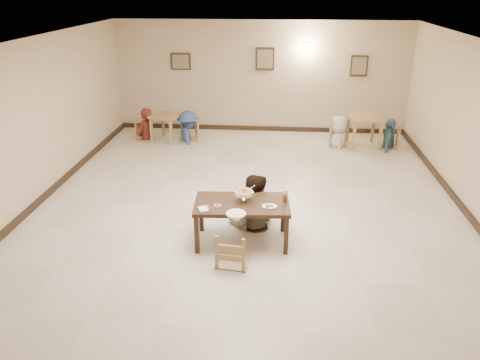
# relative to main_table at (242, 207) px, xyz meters

# --- Properties ---
(floor) EXTENTS (10.00, 10.00, 0.00)m
(floor) POSITION_rel_main_table_xyz_m (0.01, 1.24, -0.62)
(floor) COLOR beige
(floor) RESTS_ON ground
(ceiling) EXTENTS (10.00, 10.00, 0.00)m
(ceiling) POSITION_rel_main_table_xyz_m (0.01, 1.24, 2.38)
(ceiling) COLOR white
(ceiling) RESTS_ON wall_back
(wall_back) EXTENTS (10.00, 0.00, 10.00)m
(wall_back) POSITION_rel_main_table_xyz_m (0.01, 6.24, 0.88)
(wall_back) COLOR beige
(wall_back) RESTS_ON floor
(wall_front) EXTENTS (10.00, 0.00, 10.00)m
(wall_front) POSITION_rel_main_table_xyz_m (0.01, -3.76, 0.88)
(wall_front) COLOR beige
(wall_front) RESTS_ON floor
(wall_left) EXTENTS (0.00, 10.00, 10.00)m
(wall_left) POSITION_rel_main_table_xyz_m (-3.99, 1.24, 0.88)
(wall_left) COLOR beige
(wall_left) RESTS_ON floor
(baseboard_back) EXTENTS (8.00, 0.06, 0.12)m
(baseboard_back) POSITION_rel_main_table_xyz_m (0.01, 6.21, -0.56)
(baseboard_back) COLOR black
(baseboard_back) RESTS_ON floor
(baseboard_left) EXTENTS (0.06, 10.00, 0.12)m
(baseboard_left) POSITION_rel_main_table_xyz_m (-3.96, 1.24, -0.56)
(baseboard_left) COLOR black
(baseboard_left) RESTS_ON floor
(baseboard_right) EXTENTS (0.06, 10.00, 0.12)m
(baseboard_right) POSITION_rel_main_table_xyz_m (3.98, 1.24, -0.56)
(baseboard_right) COLOR black
(baseboard_right) RESTS_ON floor
(picture_a) EXTENTS (0.55, 0.04, 0.45)m
(picture_a) POSITION_rel_main_table_xyz_m (-2.19, 6.19, 1.28)
(picture_a) COLOR #342413
(picture_a) RESTS_ON wall_back
(picture_b) EXTENTS (0.50, 0.04, 0.60)m
(picture_b) POSITION_rel_main_table_xyz_m (0.11, 6.19, 1.38)
(picture_b) COLOR #342413
(picture_b) RESTS_ON wall_back
(picture_c) EXTENTS (0.45, 0.04, 0.55)m
(picture_c) POSITION_rel_main_table_xyz_m (2.61, 6.19, 1.23)
(picture_c) COLOR #342413
(picture_c) RESTS_ON wall_back
(wall_sconce) EXTENTS (0.16, 0.05, 0.22)m
(wall_sconce) POSITION_rel_main_table_xyz_m (1.21, 6.20, 1.68)
(wall_sconce) COLOR #FFD88C
(wall_sconce) RESTS_ON wall_back
(main_table) EXTENTS (1.55, 0.94, 0.70)m
(main_table) POSITION_rel_main_table_xyz_m (0.00, 0.00, 0.00)
(main_table) COLOR #342014
(main_table) RESTS_ON floor
(chair_far) EXTENTS (0.51, 0.51, 1.09)m
(chair_far) POSITION_rel_main_table_xyz_m (0.10, 0.67, -0.08)
(chair_far) COLOR tan
(chair_far) RESTS_ON floor
(chair_near) EXTENTS (0.48, 0.48, 1.03)m
(chair_near) POSITION_rel_main_table_xyz_m (-0.08, -0.63, -0.11)
(chair_near) COLOR tan
(chair_near) RESTS_ON floor
(main_diner) EXTENTS (0.91, 0.72, 1.85)m
(main_diner) POSITION_rel_main_table_xyz_m (0.14, 0.61, 0.31)
(main_diner) COLOR gray
(main_diner) RESTS_ON floor
(curry_warmer) EXTENTS (0.32, 0.28, 0.26)m
(curry_warmer) POSITION_rel_main_table_xyz_m (0.02, 0.05, 0.23)
(curry_warmer) COLOR silver
(curry_warmer) RESTS_ON main_table
(rice_plate_far) EXTENTS (0.31, 0.31, 0.07)m
(rice_plate_far) POSITION_rel_main_table_xyz_m (0.01, 0.35, 0.10)
(rice_plate_far) COLOR white
(rice_plate_far) RESTS_ON main_table
(rice_plate_near) EXTENTS (0.30, 0.30, 0.07)m
(rice_plate_near) POSITION_rel_main_table_xyz_m (-0.05, -0.41, 0.10)
(rice_plate_near) COLOR white
(rice_plate_near) RESTS_ON main_table
(fried_plate) EXTENTS (0.24, 0.24, 0.05)m
(fried_plate) POSITION_rel_main_table_xyz_m (0.44, -0.12, 0.10)
(fried_plate) COLOR white
(fried_plate) RESTS_ON main_table
(chili_dish) EXTENTS (0.12, 0.12, 0.02)m
(chili_dish) POSITION_rel_main_table_xyz_m (-0.37, -0.16, 0.09)
(chili_dish) COLOR white
(chili_dish) RESTS_ON main_table
(napkin_cutlery) EXTENTS (0.22, 0.29, 0.03)m
(napkin_cutlery) POSITION_rel_main_table_xyz_m (-0.56, -0.31, 0.10)
(napkin_cutlery) COLOR white
(napkin_cutlery) RESTS_ON main_table
(drink_glass) EXTENTS (0.08, 0.08, 0.16)m
(drink_glass) POSITION_rel_main_table_xyz_m (0.68, 0.11, 0.16)
(drink_glass) COLOR white
(drink_glass) RESTS_ON main_table
(bg_table_left) EXTENTS (0.88, 0.88, 0.70)m
(bg_table_left) POSITION_rel_main_table_xyz_m (-2.41, 5.09, -0.05)
(bg_table_left) COLOR #A57F51
(bg_table_left) RESTS_ON floor
(bg_table_right) EXTENTS (0.86, 0.86, 0.78)m
(bg_table_right) POSITION_rel_main_table_xyz_m (2.70, 5.04, 0.02)
(bg_table_right) COLOR #A57F51
(bg_table_right) RESTS_ON floor
(bg_chair_ll) EXTENTS (0.43, 0.43, 0.92)m
(bg_chair_ll) POSITION_rel_main_table_xyz_m (-2.98, 5.09, -0.16)
(bg_chair_ll) COLOR tan
(bg_chair_ll) RESTS_ON floor
(bg_chair_lr) EXTENTS (0.50, 0.50, 1.06)m
(bg_chair_lr) POSITION_rel_main_table_xyz_m (-1.84, 5.12, -0.09)
(bg_chair_lr) COLOR tan
(bg_chair_lr) RESTS_ON floor
(bg_chair_rl) EXTENTS (0.45, 0.45, 0.96)m
(bg_chair_rl) POSITION_rel_main_table_xyz_m (2.08, 5.05, -0.14)
(bg_chair_rl) COLOR tan
(bg_chair_rl) RESTS_ON floor
(bg_chair_rr) EXTENTS (0.47, 0.47, 1.00)m
(bg_chair_rr) POSITION_rel_main_table_xyz_m (3.33, 4.96, -0.12)
(bg_chair_rr) COLOR tan
(bg_chair_rr) RESTS_ON floor
(bg_diner_a) EXTENTS (0.66, 0.75, 1.73)m
(bg_diner_a) POSITION_rel_main_table_xyz_m (-2.98, 5.09, 0.24)
(bg_diner_a) COLOR #551E14
(bg_diner_a) RESTS_ON floor
(bg_diner_b) EXTENTS (0.93, 1.18, 1.60)m
(bg_diner_b) POSITION_rel_main_table_xyz_m (-1.84, 5.12, 0.18)
(bg_diner_b) COLOR #3C5D9E
(bg_diner_b) RESTS_ON floor
(bg_diner_c) EXTENTS (0.52, 0.78, 1.56)m
(bg_diner_c) POSITION_rel_main_table_xyz_m (2.08, 5.05, 0.16)
(bg_diner_c) COLOR silver
(bg_diner_c) RESTS_ON floor
(bg_diner_d) EXTENTS (0.61, 0.97, 1.53)m
(bg_diner_d) POSITION_rel_main_table_xyz_m (3.33, 4.96, 0.15)
(bg_diner_d) COLOR slate
(bg_diner_d) RESTS_ON floor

